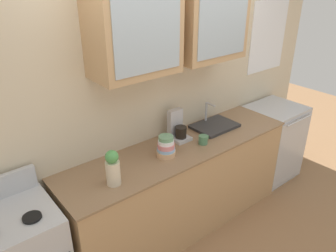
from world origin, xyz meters
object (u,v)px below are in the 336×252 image
object	(u,v)px
sink_faucet	(214,125)
coffee_maker	(178,128)
vase	(113,168)
dishwasher	(272,142)
bowl_stack	(166,147)
cup_near_sink	(203,140)

from	to	relation	value
sink_faucet	coffee_maker	distance (m)	0.47
vase	dishwasher	xyz separation A→B (m)	(2.30, 0.10, -0.61)
bowl_stack	cup_near_sink	world-z (taller)	bowl_stack
bowl_stack	coffee_maker	size ratio (longest dim) A/B	0.67
cup_near_sink	dishwasher	distance (m)	1.41
vase	coffee_maker	distance (m)	0.91
bowl_stack	coffee_maker	xyz separation A→B (m)	(0.29, 0.19, 0.02)
bowl_stack	vase	xyz separation A→B (m)	(-0.58, -0.07, 0.06)
bowl_stack	cup_near_sink	size ratio (longest dim) A/B	1.60
sink_faucet	coffee_maker	size ratio (longest dim) A/B	1.56
sink_faucet	bowl_stack	bearing A→B (deg)	-170.19
sink_faucet	vase	bearing A→B (deg)	-171.30
dishwasher	bowl_stack	bearing A→B (deg)	-178.98
cup_near_sink	coffee_maker	xyz separation A→B (m)	(-0.12, 0.24, 0.07)
sink_faucet	vase	distance (m)	1.35
bowl_stack	vase	bearing A→B (deg)	-172.76
dishwasher	vase	bearing A→B (deg)	-177.41
coffee_maker	dishwasher	bearing A→B (deg)	-6.29
vase	bowl_stack	bearing A→B (deg)	7.24
bowl_stack	vase	size ratio (longest dim) A/B	0.66
vase	dishwasher	size ratio (longest dim) A/B	0.31
dishwasher	coffee_maker	size ratio (longest dim) A/B	3.24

